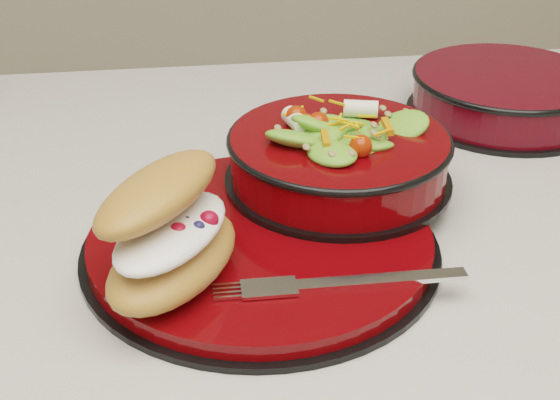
{
  "coord_description": "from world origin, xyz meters",
  "views": [
    {
      "loc": [
        -0.02,
        -0.68,
        1.29
      ],
      "look_at": [
        0.06,
        -0.09,
        0.94
      ],
      "focal_mm": 50.0,
      "sensor_mm": 36.0,
      "label": 1
    }
  ],
  "objects": [
    {
      "name": "dinner_plate",
      "position": [
        0.04,
        -0.11,
        0.91
      ],
      "size": [
        0.32,
        0.32,
        0.02
      ],
      "rotation": [
        0.0,
        0.0,
        0.24
      ],
      "color": "black",
      "rests_on": "island_counter"
    },
    {
      "name": "salad_bowl",
      "position": [
        0.13,
        -0.03,
        0.95
      ],
      "size": [
        0.22,
        0.22,
        0.09
      ],
      "rotation": [
        0.0,
        0.0,
        0.26
      ],
      "color": "black",
      "rests_on": "dinner_plate"
    },
    {
      "name": "croissant",
      "position": [
        -0.03,
        -0.16,
        0.96
      ],
      "size": [
        0.14,
        0.18,
        0.09
      ],
      "rotation": [
        0.0,
        0.0,
        1.02
      ],
      "color": "#C2813B",
      "rests_on": "dinner_plate"
    },
    {
      "name": "fork",
      "position": [
        0.1,
        -0.19,
        0.92
      ],
      "size": [
        0.18,
        0.02,
        0.0
      ],
      "rotation": [
        0.0,
        0.0,
        1.56
      ],
      "color": "silver",
      "rests_on": "dinner_plate"
    },
    {
      "name": "extra_bowl",
      "position": [
        0.37,
        0.15,
        0.93
      ],
      "size": [
        0.23,
        0.23,
        0.05
      ],
      "rotation": [
        0.0,
        0.0,
        -0.27
      ],
      "color": "black",
      "rests_on": "island_counter"
    }
  ]
}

